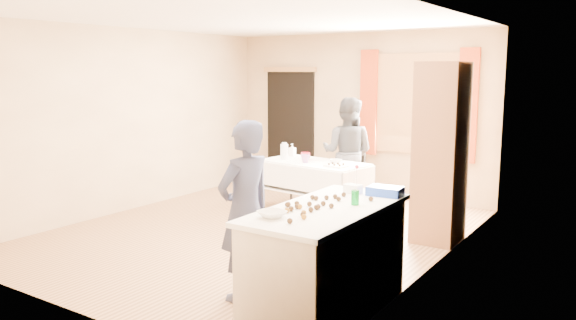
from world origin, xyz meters
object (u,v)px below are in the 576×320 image
Objects in this scene: cabinet at (440,153)px; girl at (245,211)px; chair at (347,184)px; woman at (347,153)px; counter at (327,261)px; party_table at (314,183)px.

girl is (-0.86, -2.61, -0.26)m from cabinet.
woman is at bearing -50.93° from chair.
woman reaches higher than counter.
girl is at bearing -63.42° from chair.
chair is 0.62× the size of girl.
woman reaches higher than girl.
counter is at bearing 108.57° from girl.
chair is 0.57m from woman.
party_table is 3.04m from girl.
chair is at bearing -155.79° from girl.
party_table is at bearing -150.54° from girl.
counter is 3.26m from party_table.
woman is (0.17, 0.67, 0.36)m from party_table.
woman is (-1.68, 0.91, -0.24)m from cabinet.
girl is (-0.76, -0.11, 0.34)m from counter.
girl reaches higher than chair.
counter reaches higher than party_table.
counter is 4.01m from chair.
party_table is at bearing -81.54° from chair.
party_table is 1.61× the size of chair.
counter is 3.77m from woman.
cabinet is at bearing 87.71° from counter.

